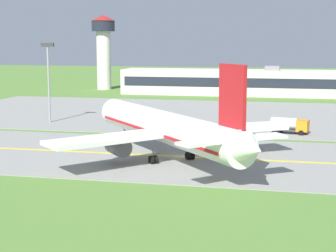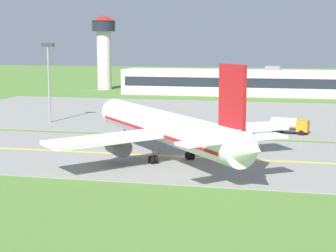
{
  "view_description": "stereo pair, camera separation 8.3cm",
  "coord_description": "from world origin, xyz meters",
  "views": [
    {
      "loc": [
        12.7,
        -68.44,
        14.99
      ],
      "look_at": [
        -2.66,
        0.44,
        4.0
      ],
      "focal_mm": 58.36,
      "sensor_mm": 36.0,
      "label": 1
    },
    {
      "loc": [
        12.78,
        -68.42,
        14.99
      ],
      "look_at": [
        -2.66,
        0.44,
        4.0
      ],
      "focal_mm": 58.36,
      "sensor_mm": 36.0,
      "label": 2
    }
  ],
  "objects": [
    {
      "name": "ground_plane",
      "position": [
        0.0,
        0.0,
        0.0
      ],
      "size": [
        500.0,
        500.0,
        0.0
      ],
      "primitive_type": "plane",
      "color": "#517A33"
    },
    {
      "name": "taxiway_strip",
      "position": [
        0.0,
        0.0,
        0.05
      ],
      "size": [
        240.0,
        28.0,
        0.1
      ],
      "primitive_type": "cube",
      "color": "gray",
      "rests_on": "ground"
    },
    {
      "name": "apron_pad",
      "position": [
        10.0,
        42.0,
        0.05
      ],
      "size": [
        140.0,
        52.0,
        0.1
      ],
      "primitive_type": "cube",
      "color": "gray",
      "rests_on": "ground"
    },
    {
      "name": "taxiway_centreline",
      "position": [
        0.0,
        0.0,
        0.11
      ],
      "size": [
        220.0,
        0.6,
        0.01
      ],
      "primitive_type": "cube",
      "color": "yellow",
      "rests_on": "taxiway_strip"
    },
    {
      "name": "airplane_lead",
      "position": [
        -2.35,
        -1.93,
        4.13
      ],
      "size": [
        29.6,
        32.75,
        12.7
      ],
      "color": "white",
      "rests_on": "ground"
    },
    {
      "name": "service_truck_baggage",
      "position": [
        -13.96,
        28.76,
        1.18
      ],
      "size": [
        3.44,
        6.69,
        2.59
      ],
      "color": "silver",
      "rests_on": "ground"
    },
    {
      "name": "service_truck_fuel",
      "position": [
        12.97,
        21.56,
        1.53
      ],
      "size": [
        6.31,
        3.42,
        2.65
      ],
      "color": "orange",
      "rests_on": "ground"
    },
    {
      "name": "terminal_building",
      "position": [
        -4.09,
        85.74,
        3.54
      ],
      "size": [
        60.21,
        11.72,
        8.24
      ],
      "color": "beige",
      "rests_on": "ground"
    },
    {
      "name": "control_tower",
      "position": [
        -44.28,
        94.78,
        14.06
      ],
      "size": [
        7.6,
        7.6,
        23.02
      ],
      "color": "silver",
      "rests_on": "ground"
    },
    {
      "name": "apron_light_mast",
      "position": [
        -30.57,
        24.67,
        9.33
      ],
      "size": [
        2.4,
        0.5,
        14.7
      ],
      "color": "gray",
      "rests_on": "ground"
    }
  ]
}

